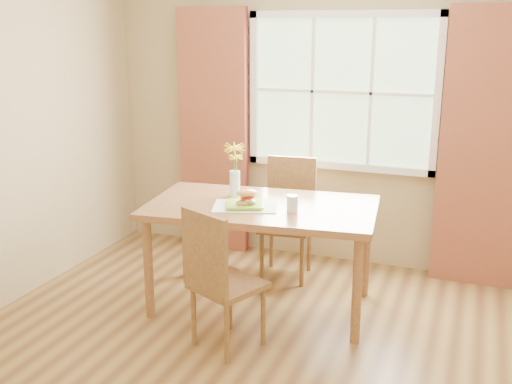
{
  "coord_description": "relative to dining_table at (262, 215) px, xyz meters",
  "views": [
    {
      "loc": [
        1.13,
        -3.11,
        2.04
      ],
      "look_at": [
        -0.33,
        0.71,
        0.9
      ],
      "focal_mm": 42.0,
      "sensor_mm": 36.0,
      "label": 1
    }
  ],
  "objects": [
    {
      "name": "chair_far",
      "position": [
        -0.01,
        0.67,
        -0.17
      ],
      "size": [
        0.45,
        0.45,
        0.99
      ],
      "rotation": [
        0.0,
        0.0,
        0.1
      ],
      "color": "brown",
      "rests_on": "room"
    },
    {
      "name": "chair_near",
      "position": [
        -0.03,
        -0.7,
        -0.19
      ],
      "size": [
        0.52,
        0.52,
        0.95
      ],
      "rotation": [
        0.0,
        0.0,
        -0.42
      ],
      "color": "brown",
      "rests_on": "room"
    },
    {
      "name": "croissant_sandwich",
      "position": [
        -0.07,
        -0.11,
        0.16
      ],
      "size": [
        0.19,
        0.17,
        0.11
      ],
      "rotation": [
        0.0,
        0.0,
        0.63
      ],
      "color": "gold",
      "rests_on": "plate"
    },
    {
      "name": "curtain_right",
      "position": [
        1.45,
        1.02,
        0.39
      ],
      "size": [
        0.65,
        0.08,
        2.2
      ],
      "primitive_type": "cube",
      "color": "maroon",
      "rests_on": "room"
    },
    {
      "name": "placemat",
      "position": [
        -0.09,
        -0.09,
        0.09
      ],
      "size": [
        0.53,
        0.45,
        0.01
      ],
      "primitive_type": "cube",
      "rotation": [
        0.0,
        0.0,
        0.31
      ],
      "color": "beige",
      "rests_on": "dining_table"
    },
    {
      "name": "water_glass",
      "position": [
        0.26,
        -0.1,
        0.14
      ],
      "size": [
        0.08,
        0.08,
        0.12
      ],
      "color": "silver",
      "rests_on": "dining_table"
    },
    {
      "name": "plate",
      "position": [
        -0.09,
        -0.1,
        0.09
      ],
      "size": [
        0.34,
        0.34,
        0.01
      ],
      "primitive_type": "cube",
      "rotation": [
        0.0,
        0.0,
        0.38
      ],
      "color": "#8CBC2F",
      "rests_on": "placemat"
    },
    {
      "name": "dining_table",
      "position": [
        0.0,
        0.0,
        0.0
      ],
      "size": [
        1.73,
        1.1,
        0.8
      ],
      "rotation": [
        0.0,
        0.0,
        0.11
      ],
      "color": "olive",
      "rests_on": "room"
    },
    {
      "name": "curtain_left",
      "position": [
        -0.85,
        1.02,
        0.39
      ],
      "size": [
        0.65,
        0.08,
        2.2
      ],
      "primitive_type": "cube",
      "color": "maroon",
      "rests_on": "room"
    },
    {
      "name": "room",
      "position": [
        0.3,
        -0.76,
        0.64
      ],
      "size": [
        4.24,
        3.84,
        2.74
      ],
      "color": "olive",
      "rests_on": "ground"
    },
    {
      "name": "window",
      "position": [
        0.3,
        1.11,
        0.79
      ],
      "size": [
        1.62,
        0.06,
        1.32
      ],
      "color": "#A7D29E",
      "rests_on": "room"
    },
    {
      "name": "flower_vase",
      "position": [
        -0.26,
        0.13,
        0.32
      ],
      "size": [
        0.16,
        0.16,
        0.4
      ],
      "color": "silver",
      "rests_on": "dining_table"
    }
  ]
}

